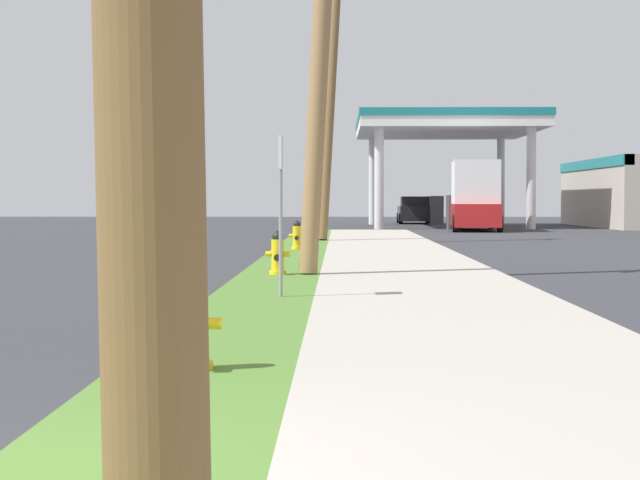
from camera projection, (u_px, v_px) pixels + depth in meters
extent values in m
cylinder|color=yellow|center=(194.00, 365.00, 7.92)|extent=(0.29, 0.29, 0.06)
cylinder|color=yellow|center=(194.00, 330.00, 7.91)|extent=(0.22, 0.22, 0.60)
sphere|color=black|center=(194.00, 285.00, 7.89)|extent=(0.19, 0.19, 0.19)
cylinder|color=black|center=(194.00, 274.00, 7.89)|extent=(0.06, 0.06, 0.05)
cylinder|color=yellow|center=(173.00, 323.00, 7.91)|extent=(0.10, 0.09, 0.09)
cylinder|color=yellow|center=(215.00, 323.00, 7.90)|extent=(0.10, 0.09, 0.09)
cylinder|color=black|center=(191.00, 333.00, 7.74)|extent=(0.11, 0.12, 0.11)
cylinder|color=yellow|center=(278.00, 273.00, 17.93)|extent=(0.29, 0.29, 0.06)
cylinder|color=yellow|center=(278.00, 257.00, 17.92)|extent=(0.22, 0.22, 0.60)
sphere|color=black|center=(278.00, 237.00, 17.91)|extent=(0.19, 0.19, 0.19)
cylinder|color=black|center=(278.00, 232.00, 17.91)|extent=(0.06, 0.06, 0.05)
cylinder|color=yellow|center=(268.00, 254.00, 17.92)|extent=(0.10, 0.09, 0.09)
cylinder|color=yellow|center=(287.00, 254.00, 17.92)|extent=(0.10, 0.09, 0.09)
cylinder|color=black|center=(277.00, 258.00, 17.75)|extent=(0.11, 0.12, 0.11)
cylinder|color=yellow|center=(297.00, 248.00, 26.93)|extent=(0.29, 0.29, 0.06)
cylinder|color=yellow|center=(297.00, 238.00, 26.92)|extent=(0.22, 0.22, 0.60)
sphere|color=black|center=(297.00, 224.00, 26.90)|extent=(0.19, 0.19, 0.19)
cylinder|color=black|center=(297.00, 221.00, 26.90)|extent=(0.06, 0.06, 0.05)
cylinder|color=yellow|center=(291.00, 236.00, 26.92)|extent=(0.10, 0.09, 0.09)
cylinder|color=yellow|center=(303.00, 236.00, 26.91)|extent=(0.10, 0.09, 0.09)
cylinder|color=black|center=(297.00, 238.00, 26.75)|extent=(0.11, 0.12, 0.11)
cylinder|color=yellow|center=(310.00, 235.00, 36.75)|extent=(0.29, 0.29, 0.06)
cylinder|color=yellow|center=(310.00, 227.00, 36.73)|extent=(0.22, 0.22, 0.60)
sphere|color=black|center=(310.00, 218.00, 36.72)|extent=(0.19, 0.19, 0.19)
cylinder|color=black|center=(310.00, 215.00, 36.72)|extent=(0.06, 0.06, 0.05)
cylinder|color=yellow|center=(306.00, 226.00, 36.74)|extent=(0.10, 0.09, 0.09)
cylinder|color=yellow|center=(315.00, 226.00, 36.73)|extent=(0.10, 0.09, 0.09)
cylinder|color=black|center=(310.00, 228.00, 36.57)|extent=(0.11, 0.12, 0.11)
cylinder|color=#937047|center=(321.00, 33.00, 18.11)|extent=(0.88, 1.04, 8.34)
cylinder|color=brown|center=(331.00, 81.00, 33.36)|extent=(0.96, 1.88, 10.15)
cylinder|color=gray|center=(281.00, 217.00, 13.78)|extent=(0.05, 0.05, 2.10)
cube|color=white|center=(281.00, 153.00, 13.75)|extent=(0.04, 0.36, 0.44)
cylinder|color=silver|center=(379.00, 178.00, 49.27)|extent=(0.44, 0.44, 4.80)
cylinder|color=silver|center=(531.00, 178.00, 49.14)|extent=(0.44, 0.44, 4.80)
cylinder|color=silver|center=(373.00, 182.00, 58.53)|extent=(0.44, 0.44, 4.80)
cylinder|color=silver|center=(501.00, 182.00, 58.40)|extent=(0.44, 0.44, 4.80)
cube|color=white|center=(445.00, 129.00, 53.73)|extent=(8.95, 11.06, 0.50)
cube|color=#197A7F|center=(445.00, 120.00, 53.71)|extent=(9.05, 11.16, 0.36)
cube|color=#47474C|center=(455.00, 212.00, 49.27)|extent=(0.70, 1.10, 1.60)
cube|color=#47474C|center=(437.00, 210.00, 58.52)|extent=(0.70, 1.10, 1.60)
cube|color=#197A7F|center=(593.00, 164.00, 53.66)|extent=(0.50, 13.46, 0.50)
cube|color=black|center=(414.00, 213.00, 60.92)|extent=(1.90, 4.53, 0.85)
cube|color=black|center=(415.00, 201.00, 60.67)|extent=(1.64, 2.05, 0.56)
cylinder|color=black|center=(399.00, 218.00, 62.66)|extent=(0.23, 0.60, 0.60)
cylinder|color=black|center=(427.00, 218.00, 62.59)|extent=(0.23, 0.60, 0.60)
cylinder|color=black|center=(401.00, 219.00, 59.26)|extent=(0.23, 0.60, 0.60)
cylinder|color=black|center=(431.00, 219.00, 59.20)|extent=(0.23, 0.60, 0.60)
cube|color=red|center=(474.00, 215.00, 47.22)|extent=(2.44, 6.52, 1.00)
cube|color=white|center=(475.00, 182.00, 46.39)|extent=(2.23, 4.09, 1.90)
cube|color=red|center=(471.00, 194.00, 49.22)|extent=(1.98, 2.17, 0.90)
cylinder|color=black|center=(451.00, 221.00, 49.95)|extent=(0.27, 0.77, 0.76)
cylinder|color=black|center=(491.00, 221.00, 49.78)|extent=(0.27, 0.77, 0.76)
cylinder|color=black|center=(455.00, 223.00, 44.67)|extent=(0.27, 0.77, 0.76)
cylinder|color=black|center=(500.00, 223.00, 44.51)|extent=(0.27, 0.77, 0.76)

